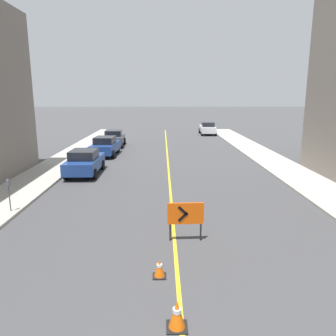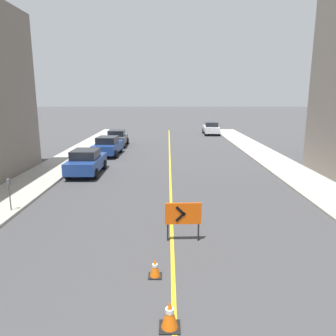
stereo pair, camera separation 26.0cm
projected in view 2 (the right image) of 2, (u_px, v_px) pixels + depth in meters
The scene contains 11 objects.
lane_stripe at pixel (169, 168), 22.56m from camera, with size 0.12×50.65×0.01m.
sidewalk_left at pixel (55, 167), 22.53m from camera, with size 2.81×50.65×0.13m.
sidewalk_right at pixel (284, 167), 22.56m from camera, with size 2.81×50.65×0.13m.
traffic_cone_fourth at pixel (169, 315), 7.00m from camera, with size 0.46×0.46×0.66m.
traffic_cone_fifth at pixel (154, 268), 9.02m from camera, with size 0.37×0.37×0.53m.
arrow_barricade_primary at pixel (183, 215), 11.12m from camera, with size 1.24×0.11×1.36m.
parked_car_curb_near at pixel (86, 162), 20.74m from camera, with size 1.93×4.31×1.59m.
parked_car_curb_mid at pixel (107, 146), 27.23m from camera, with size 2.03×4.39×1.59m.
parked_car_curb_far at pixel (116, 138), 32.31m from camera, with size 1.97×4.37×1.59m.
parked_car_opposite_side at pixel (210, 128), 41.82m from camera, with size 1.95×4.36×1.59m.
parking_meter_near_curb at pixel (8, 188), 13.73m from camera, with size 0.12×0.11×1.39m.
Camera 2 is at (-0.14, 3.31, 4.91)m, focal length 35.00 mm.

